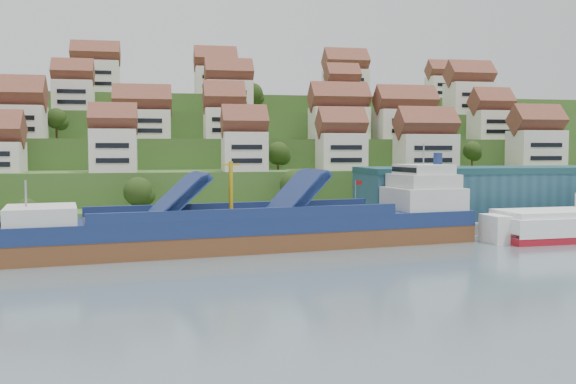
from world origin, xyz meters
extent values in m
plane|color=slate|center=(0.00, 0.00, 0.00)|extent=(300.00, 300.00, 0.00)
cube|color=gray|center=(20.00, 15.00, 1.10)|extent=(180.00, 14.00, 2.20)
cube|color=#2D4C1E|center=(0.00, 86.00, 2.00)|extent=(260.00, 128.00, 4.00)
cube|color=#2D4C1E|center=(0.00, 91.00, 5.50)|extent=(260.00, 118.00, 11.00)
cube|color=#2D4C1E|center=(0.00, 99.00, 9.00)|extent=(260.00, 102.00, 18.00)
cube|color=#2D4C1E|center=(0.00, 107.00, 12.50)|extent=(260.00, 86.00, 25.00)
cube|color=#2D4C1E|center=(0.00, 116.00, 15.50)|extent=(260.00, 68.00, 31.00)
cube|color=silver|center=(-25.21, 35.86, 15.37)|extent=(9.18, 7.03, 8.75)
cube|color=silver|center=(1.64, 36.11, 15.12)|extent=(9.13, 7.62, 8.25)
cube|color=silver|center=(24.04, 39.62, 15.07)|extent=(10.17, 7.73, 8.14)
cube|color=silver|center=(43.48, 37.78, 14.99)|extent=(12.86, 8.26, 7.98)
cube|color=silver|center=(73.00, 40.29, 15.52)|extent=(11.66, 8.31, 9.05)
cube|color=silver|center=(-46.08, 53.31, 21.62)|extent=(10.30, 8.98, 7.24)
cube|color=silver|center=(-19.74, 54.42, 21.33)|extent=(12.74, 7.90, 6.66)
cube|color=silver|center=(-0.91, 52.57, 21.57)|extent=(9.20, 8.56, 7.15)
cube|color=silver|center=(28.48, 57.07, 22.03)|extent=(14.10, 8.36, 8.05)
cube|color=silver|center=(45.15, 54.37, 21.74)|extent=(14.65, 8.18, 7.48)
cube|color=silver|center=(69.43, 55.44, 21.78)|extent=(9.91, 8.04, 7.55)
cube|color=silver|center=(-36.73, 69.11, 28.78)|extent=(9.59, 7.30, 7.56)
cube|color=silver|center=(2.05, 68.75, 29.11)|extent=(11.83, 7.79, 8.22)
cube|color=silver|center=(33.39, 70.79, 29.27)|extent=(8.73, 7.14, 8.53)
cube|color=silver|center=(70.62, 70.04, 29.60)|extent=(12.40, 8.47, 9.20)
cube|color=silver|center=(-32.87, 88.25, 35.47)|extent=(12.65, 7.51, 8.94)
cube|color=silver|center=(0.32, 87.24, 34.92)|extent=(11.61, 8.15, 7.84)
cube|color=silver|center=(39.49, 88.23, 35.09)|extent=(12.57, 8.73, 8.18)
cube|color=silver|center=(72.20, 90.94, 34.60)|extent=(9.38, 7.05, 7.19)
ellipsoid|color=#263D14|center=(10.75, 26.11, 8.36)|extent=(6.79, 6.79, 6.79)
ellipsoid|color=#263D14|center=(-20.19, 26.29, 7.62)|extent=(5.63, 5.63, 5.63)
ellipsoid|color=#263D14|center=(57.77, 43.11, 15.27)|extent=(4.46, 4.46, 4.46)
ellipsoid|color=#263D14|center=(10.32, 43.66, 14.73)|extent=(5.25, 5.25, 5.25)
ellipsoid|color=#263D14|center=(42.66, 59.83, 23.03)|extent=(4.83, 4.83, 4.83)
ellipsoid|color=#263D14|center=(-50.85, 59.38, 21.51)|extent=(6.31, 6.31, 6.31)
ellipsoid|color=#263D14|center=(-39.31, 57.97, 22.76)|extent=(4.78, 4.78, 4.78)
ellipsoid|color=#263D14|center=(8.86, 73.21, 30.46)|extent=(5.86, 5.86, 5.86)
ellipsoid|color=#263D14|center=(34.98, 75.94, 30.38)|extent=(5.55, 5.55, 5.55)
ellipsoid|color=#263D14|center=(38.14, 73.97, 28.42)|extent=(5.20, 5.20, 5.20)
ellipsoid|color=#263D14|center=(-38.94, 19.00, 5.21)|extent=(3.92, 3.92, 3.92)
cube|color=#1F4656|center=(52.00, 17.00, 7.20)|extent=(60.00, 15.00, 10.00)
cylinder|color=gray|center=(18.00, 10.00, 6.20)|extent=(0.16, 0.16, 8.00)
cube|color=maroon|center=(18.60, 10.00, 9.80)|extent=(1.20, 0.05, 0.80)
cube|color=brown|center=(-1.60, 0.78, 1.00)|extent=(75.45, 21.69, 4.78)
cube|color=navy|center=(-1.60, 0.78, 4.11)|extent=(75.46, 21.80, 2.49)
cube|color=beige|center=(-32.85, -3.59, 6.50)|extent=(10.98, 12.12, 2.49)
cube|color=#262628|center=(-3.50, 0.51, 5.35)|extent=(48.70, 16.28, 0.29)
cube|color=navy|center=(-13.91, -0.94, 8.60)|extent=(8.56, 11.45, 6.61)
cube|color=navy|center=(5.03, 1.70, 8.60)|extent=(8.20, 11.40, 6.99)
cylinder|color=gold|center=(-5.39, 0.25, 9.56)|extent=(0.76, 0.76, 8.60)
cube|color=beige|center=(28.70, 5.01, 7.17)|extent=(12.87, 12.38, 3.82)
cube|color=beige|center=(28.70, 5.01, 10.23)|extent=(10.82, 10.98, 2.39)
cube|color=beige|center=(28.70, 5.01, 12.24)|extent=(8.77, 9.58, 1.72)
cylinder|color=navy|center=(31.54, 5.41, 14.05)|extent=(1.73, 1.73, 2.10)
cube|color=maroon|center=(54.77, -0.18, 0.58)|extent=(29.79, 12.30, 2.53)
cube|color=white|center=(54.77, -0.18, 2.73)|extent=(29.79, 12.41, 3.12)
cube|color=white|center=(54.77, -0.18, 4.68)|extent=(28.27, 11.15, 1.17)
camera|label=1|loc=(-16.71, -99.12, 16.08)|focal=40.00mm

